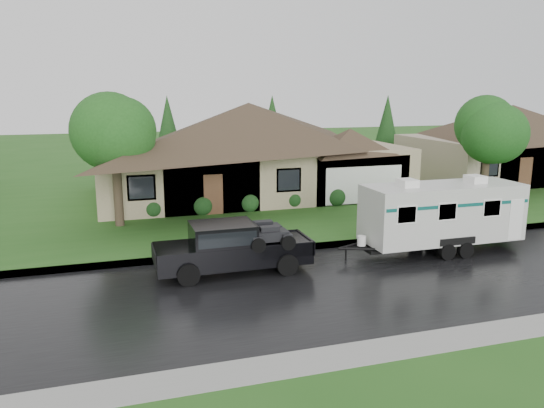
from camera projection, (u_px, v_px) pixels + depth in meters
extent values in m
plane|color=#27591B|center=(294.00, 269.00, 19.63)|extent=(140.00, 140.00, 0.00)
cube|color=black|center=(314.00, 287.00, 17.77)|extent=(140.00, 8.00, 0.01)
cube|color=gray|center=(275.00, 250.00, 21.72)|extent=(140.00, 0.50, 0.15)
cube|color=#27591B|center=(215.00, 193.00, 33.63)|extent=(140.00, 26.00, 0.15)
cube|color=gray|center=(249.00, 170.00, 32.94)|extent=(18.00, 10.00, 3.00)
pyramid|color=#36281D|center=(248.00, 103.00, 32.08)|extent=(19.44, 10.80, 2.60)
cube|color=gray|center=(349.00, 175.00, 31.74)|extent=(5.76, 4.00, 2.70)
cube|color=tan|center=(508.00, 157.00, 39.21)|extent=(14.00, 9.00, 3.00)
pyramid|color=#36281D|center=(513.00, 105.00, 38.41)|extent=(15.12, 9.72, 2.30)
cylinder|color=#382B1E|center=(118.00, 197.00, 25.06)|extent=(0.42, 0.42, 2.78)
sphere|color=#266420|center=(114.00, 132.00, 24.43)|extent=(3.84, 3.84, 3.84)
cylinder|color=#382B1E|center=(485.00, 180.00, 30.52)|extent=(0.41, 0.41, 2.60)
sphere|color=#23601F|center=(489.00, 130.00, 29.92)|extent=(3.59, 3.59, 3.59)
sphere|color=#143814|center=(153.00, 207.00, 26.94)|extent=(1.00, 1.00, 1.00)
sphere|color=#143814|center=(202.00, 204.00, 27.67)|extent=(1.00, 1.00, 1.00)
sphere|color=#143814|center=(249.00, 201.00, 28.40)|extent=(1.00, 1.00, 1.00)
sphere|color=#143814|center=(293.00, 199.00, 29.13)|extent=(1.00, 1.00, 1.00)
sphere|color=#143814|center=(335.00, 196.00, 29.86)|extent=(1.00, 1.00, 1.00)
sphere|color=#143814|center=(375.00, 193.00, 30.59)|extent=(1.00, 1.00, 1.00)
cube|color=black|center=(233.00, 253.00, 19.14)|extent=(5.56, 1.85, 0.80)
cube|color=black|center=(176.00, 251.00, 18.50)|extent=(1.48, 1.81, 0.32)
cube|color=black|center=(223.00, 235.00, 18.88)|extent=(2.22, 1.74, 0.83)
cube|color=black|center=(223.00, 233.00, 18.87)|extent=(2.04, 1.78, 0.51)
cube|color=black|center=(279.00, 244.00, 19.61)|extent=(2.04, 1.76, 0.06)
cylinder|color=black|center=(188.00, 275.00, 17.85)|extent=(0.78, 0.30, 0.78)
cylinder|color=black|center=(181.00, 259.00, 19.55)|extent=(0.78, 0.30, 0.78)
cylinder|color=black|center=(287.00, 265.00, 18.87)|extent=(0.78, 0.30, 0.78)
cylinder|color=black|center=(272.00, 250.00, 20.57)|extent=(0.78, 0.30, 0.78)
cube|color=beige|center=(442.00, 212.00, 21.47)|extent=(6.49, 2.22, 2.27)
cube|color=black|center=(440.00, 242.00, 21.74)|extent=(6.86, 1.11, 0.13)
cube|color=#0B4F49|center=(443.00, 200.00, 21.37)|extent=(6.36, 2.24, 0.13)
cube|color=white|center=(407.00, 183.00, 20.72)|extent=(0.65, 0.74, 0.30)
cube|color=white|center=(475.00, 179.00, 21.63)|extent=(0.65, 0.74, 0.30)
cylinder|color=black|center=(447.00, 252.00, 20.60)|extent=(0.65, 0.22, 0.65)
cylinder|color=black|center=(416.00, 237.00, 22.65)|extent=(0.65, 0.22, 0.65)
cylinder|color=black|center=(465.00, 250.00, 20.85)|extent=(0.65, 0.22, 0.65)
cylinder|color=black|center=(433.00, 236.00, 22.89)|extent=(0.65, 0.22, 0.65)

